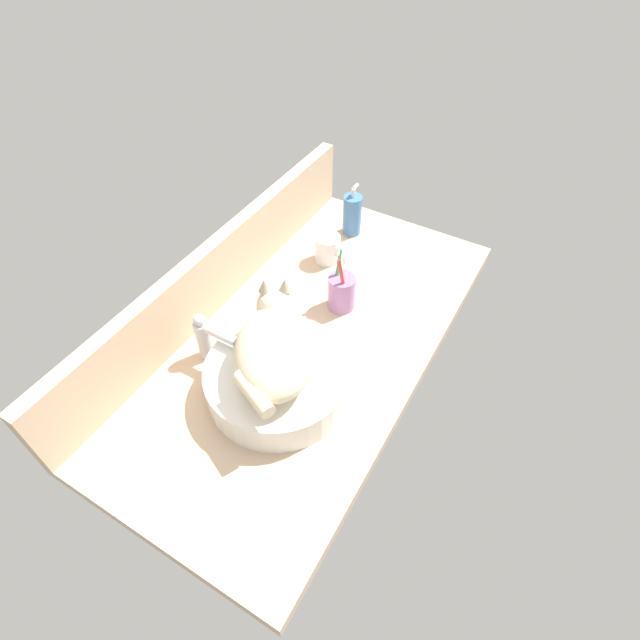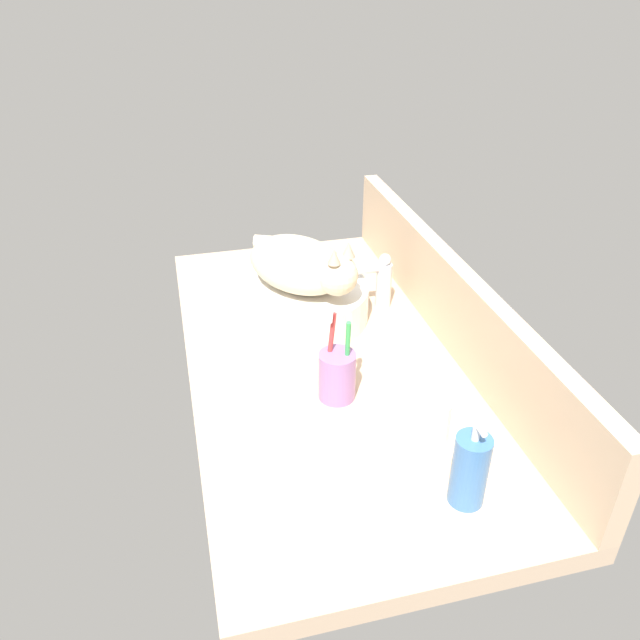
# 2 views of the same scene
# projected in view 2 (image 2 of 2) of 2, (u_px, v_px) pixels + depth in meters

# --- Properties ---
(ground_plane) EXTENTS (1.14, 0.58, 0.04)m
(ground_plane) POSITION_uv_depth(u_px,v_px,m) (328.00, 364.00, 1.32)
(ground_plane) COLOR tan
(backsplash_panel) EXTENTS (1.14, 0.04, 0.19)m
(backsplash_panel) POSITION_uv_depth(u_px,v_px,m) (452.00, 302.00, 1.32)
(backsplash_panel) COLOR #CCAD8C
(backsplash_panel) RESTS_ON ground_plane
(sink_basin) EXTENTS (0.32, 0.32, 0.08)m
(sink_basin) POSITION_uv_depth(u_px,v_px,m) (298.00, 301.00, 1.43)
(sink_basin) COLOR silver
(sink_basin) RESTS_ON ground_plane
(cat) EXTENTS (0.30, 0.28, 0.14)m
(cat) POSITION_uv_depth(u_px,v_px,m) (302.00, 265.00, 1.37)
(cat) COLOR beige
(cat) RESTS_ON sink_basin
(faucet) EXTENTS (0.04, 0.12, 0.14)m
(faucet) POSITION_uv_depth(u_px,v_px,m) (379.00, 279.00, 1.45)
(faucet) COLOR silver
(faucet) RESTS_ON ground_plane
(soap_dispenser) EXTENTS (0.06, 0.06, 0.16)m
(soap_dispenser) POSITION_uv_depth(u_px,v_px,m) (470.00, 470.00, 0.94)
(soap_dispenser) COLOR #3F72B2
(soap_dispenser) RESTS_ON ground_plane
(toothbrush_cup) EXTENTS (0.07, 0.07, 0.19)m
(toothbrush_cup) POSITION_uv_depth(u_px,v_px,m) (337.00, 374.00, 1.17)
(toothbrush_cup) COLOR #996BA8
(toothbrush_cup) RESTS_ON ground_plane
(water_glass) EXTENTS (0.07, 0.07, 0.08)m
(water_glass) POSITION_uv_depth(u_px,v_px,m) (429.00, 421.00, 1.08)
(water_glass) COLOR white
(water_glass) RESTS_ON ground_plane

